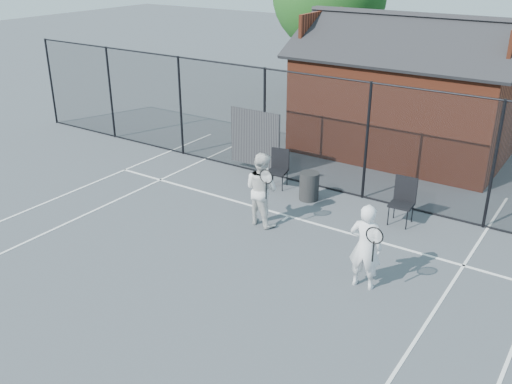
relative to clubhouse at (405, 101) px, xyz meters
The scene contains 9 objects.
ground 9.16m from the clubhouse, 93.18° to the right, with size 80.00×80.00×0.00m, color #4D5158.
court_lines 10.46m from the clubhouse, 92.77° to the right, with size 11.02×18.00×0.01m.
fence 4.09m from the clubhouse, 101.37° to the right, with size 22.04×3.00×3.00m.
clubhouse is the anchor object (origin of this frame).
player_front 8.16m from the clubhouse, 74.27° to the right, with size 0.78×0.59×1.70m.
player_back 6.75m from the clubhouse, 97.32° to the right, with size 0.98×0.78×1.73m.
chair_left 5.04m from the clubhouse, 109.84° to the right, with size 0.48×0.50×1.00m, color black.
chair_right 5.34m from the clubhouse, 69.44° to the right, with size 0.52×0.54×1.08m, color black.
waste_bin 5.05m from the clubhouse, 96.91° to the right, with size 0.50×0.50×0.72m, color black.
Camera 1 is at (6.15, -7.62, 5.97)m, focal length 40.00 mm.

